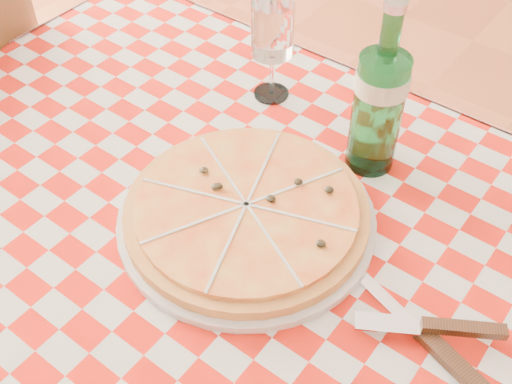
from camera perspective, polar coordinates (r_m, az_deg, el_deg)
dining_table at (r=0.92m, az=-1.29°, el=-9.58°), size 1.20×0.80×0.75m
tablecloth at (r=0.84m, az=-1.39°, el=-5.96°), size 1.30×0.90×0.01m
pizza_plate at (r=0.86m, az=-0.85°, el=-1.73°), size 0.45×0.45×0.05m
water_bottle at (r=0.89m, az=11.04°, el=8.91°), size 0.08×0.08×0.27m
wine_glass at (r=1.04m, az=1.44°, el=12.37°), size 0.07×0.07×0.17m
cutlery at (r=0.79m, az=14.42°, el=-11.55°), size 0.28×0.25×0.03m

